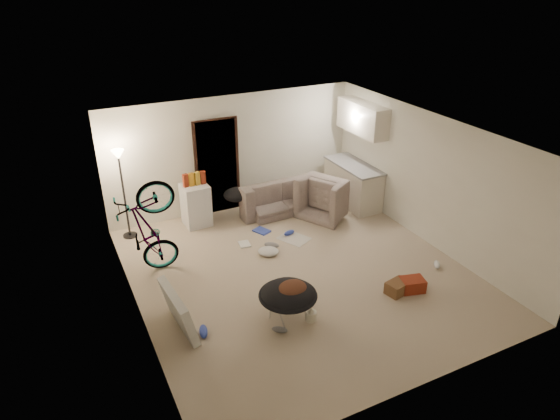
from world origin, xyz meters
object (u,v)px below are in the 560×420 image
tv_box (178,311)px  drink_case_b (412,285)px  juicer (311,315)px  sofa (278,198)px  mini_fridge (196,205)px  drink_case_a (398,287)px  bicycle (151,250)px  saucer_chair (288,300)px  kitchen_counter (353,185)px  armchair (329,199)px  floor_lamp (121,175)px

tv_box → drink_case_b: tv_box is taller
juicer → sofa: bearing=71.4°
mini_fridge → drink_case_a: (2.20, -3.80, -0.33)m
tv_box → drink_case_a: tv_box is taller
bicycle → mini_fridge: bearing=-36.0°
mini_fridge → drink_case_b: bearing=-59.5°
mini_fridge → saucer_chair: mini_fridge is taller
kitchen_counter → juicer: (-2.89, -3.23, -0.34)m
armchair → tv_box: bearing=91.8°
bicycle → mini_fridge: size_ratio=2.09×
saucer_chair → drink_case_b: saucer_chair is taller
kitchen_counter → armchair: (-0.74, -0.22, -0.11)m
tv_box → juicer: (1.84, -0.69, -0.24)m
drink_case_b → juicer: juicer is taller
armchair → juicer: armchair is taller
mini_fridge → kitchen_counter: bearing=-11.2°
mini_fridge → drink_case_a: 4.40m
juicer → drink_case_a: bearing=-0.5°
drink_case_a → drink_case_b: (0.26, -0.05, 0.01)m
floor_lamp → juicer: bearing=-63.5°
drink_case_b → juicer: size_ratio=1.62×
mini_fridge → tv_box: 3.34m
floor_lamp → kitchen_counter: floor_lamp is taller
tv_box → drink_case_a: bearing=-15.8°
sofa → armchair: armchair is taller
armchair → mini_fridge: 2.84m
kitchen_counter → floor_lamp: bearing=172.3°
kitchen_counter → saucer_chair: (-3.20, -3.06, -0.07)m
sofa → drink_case_b: size_ratio=4.84×
bicycle → floor_lamp: bearing=8.8°
floor_lamp → mini_fridge: floor_lamp is taller
mini_fridge → juicer: mini_fridge is taller
drink_case_a → drink_case_b: drink_case_b is taller
kitchen_counter → saucer_chair: bearing=-136.3°
armchair → drink_case_b: 3.10m
bicycle → drink_case_a: (3.46, -2.35, -0.37)m
armchair → floor_lamp: bearing=49.6°
kitchen_counter → sofa: kitchen_counter is taller
kitchen_counter → drink_case_b: bearing=-107.0°
armchair → saucer_chair: armchair is taller
saucer_chair → tv_box: tv_box is taller
mini_fridge → juicer: 3.84m
floor_lamp → tv_box: size_ratio=1.78×
drink_case_b → juicer: (-1.89, 0.06, -0.01)m
kitchen_counter → armchair: size_ratio=1.49×
juicer → saucer_chair: bearing=150.8°
drink_case_a → drink_case_b: bearing=-22.7°
tv_box → floor_lamp: bearing=87.6°
tv_box → kitchen_counter: bearing=24.0°
floor_lamp → drink_case_b: (3.82, -3.95, -1.20)m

